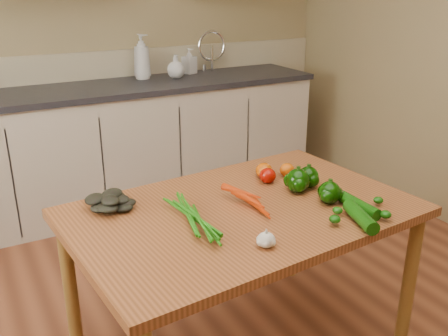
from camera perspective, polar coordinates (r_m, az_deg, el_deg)
room at (r=1.66m, az=3.21°, el=8.89°), size 4.04×5.04×2.64m
counter_run at (r=3.74m, az=-10.62°, el=2.74°), size 2.84×0.64×1.14m
table at (r=2.05m, az=2.14°, el=-6.63°), size 1.43×0.98×0.73m
soap_bottle_a at (r=3.79m, az=-9.39°, el=12.45°), size 0.17×0.17×0.32m
soap_bottle_b at (r=3.98m, az=-3.98°, el=12.11°), size 0.11×0.11×0.19m
soap_bottle_c at (r=3.80m, az=-5.53°, el=11.49°), size 0.16×0.16×0.17m
carrot_bunch at (r=1.96m, az=0.93°, el=-4.23°), size 0.27×0.21×0.07m
leafy_greens at (r=2.04m, az=-12.38°, el=-3.27°), size 0.19×0.17×0.10m
garlic_bulb at (r=1.73m, az=4.83°, el=-8.19°), size 0.06×0.06×0.05m
pepper_a at (r=2.17m, az=8.43°, el=-1.44°), size 0.10×0.10×0.10m
pepper_b at (r=2.22m, az=9.61°, el=-1.03°), size 0.09×0.09×0.09m
pepper_c at (r=2.08m, az=11.97°, el=-2.77°), size 0.09×0.09×0.09m
tomato_a at (r=2.25m, az=5.01°, el=-0.87°), size 0.08×0.08×0.07m
tomato_b at (r=2.31m, az=4.60°, el=-0.28°), size 0.08×0.08×0.07m
tomato_c at (r=2.34m, az=7.22°, el=-0.21°), size 0.07×0.07×0.06m
zucchini_a at (r=2.05m, az=15.11°, el=-4.13°), size 0.05×0.21×0.05m
zucchini_b at (r=1.95m, az=15.33°, el=-5.40°), size 0.11×0.21×0.05m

